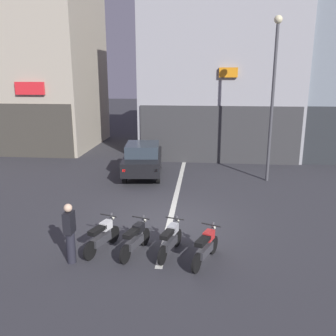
% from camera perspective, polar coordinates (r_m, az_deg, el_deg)
% --- Properties ---
extents(ground_plane, '(120.00, 120.00, 0.00)m').
position_cam_1_polar(ground_plane, '(12.42, 0.25, -8.65)').
color(ground_plane, '#333338').
extents(lane_centre_line, '(0.20, 18.00, 0.01)m').
position_cam_1_polar(lane_centre_line, '(18.07, 2.08, -1.08)').
color(lane_centre_line, silver).
rests_on(lane_centre_line, ground).
extents(building_corner_left, '(9.44, 7.78, 16.84)m').
position_cam_1_polar(building_corner_left, '(27.30, -22.43, 21.03)').
color(building_corner_left, '#B2A893').
rests_on(building_corner_left, ground).
extents(building_mid_block, '(9.21, 8.43, 10.48)m').
position_cam_1_polar(building_mid_block, '(24.17, 8.05, 15.32)').
color(building_mid_block, '#9E9EA3').
rests_on(building_mid_block, ground).
extents(car_black_crossing_near, '(2.16, 4.26, 1.64)m').
position_cam_1_polar(car_black_crossing_near, '(17.75, -3.99, 1.54)').
color(car_black_crossing_near, black).
rests_on(car_black_crossing_near, ground).
extents(street_lamp, '(0.36, 0.36, 7.32)m').
position_cam_1_polar(street_lamp, '(17.07, 16.32, 12.43)').
color(street_lamp, '#47474C').
rests_on(street_lamp, ground).
extents(motorcycle_white_row_leftmost, '(0.70, 1.60, 0.98)m').
position_cam_1_polar(motorcycle_white_row_leftmost, '(10.61, -10.32, -10.47)').
color(motorcycle_white_row_leftmost, black).
rests_on(motorcycle_white_row_leftmost, ground).
extents(motorcycle_black_row_left_mid, '(0.66, 1.61, 0.98)m').
position_cam_1_polar(motorcycle_black_row_left_mid, '(10.32, -5.14, -11.02)').
color(motorcycle_black_row_left_mid, black).
rests_on(motorcycle_black_row_left_mid, ground).
extents(motorcycle_silver_row_centre, '(0.63, 1.62, 0.98)m').
position_cam_1_polar(motorcycle_silver_row_centre, '(10.23, 0.39, -11.20)').
color(motorcycle_silver_row_centre, black).
rests_on(motorcycle_silver_row_centre, ground).
extents(motorcycle_red_row_right_mid, '(0.75, 1.57, 0.98)m').
position_cam_1_polar(motorcycle_red_row_right_mid, '(9.90, 5.98, -12.24)').
color(motorcycle_red_row_right_mid, black).
rests_on(motorcycle_red_row_right_mid, ground).
extents(person_by_motorcycles, '(0.24, 0.37, 1.67)m').
position_cam_1_polar(person_by_motorcycles, '(10.01, -15.24, -9.87)').
color(person_by_motorcycles, '#23232D').
rests_on(person_by_motorcycles, ground).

